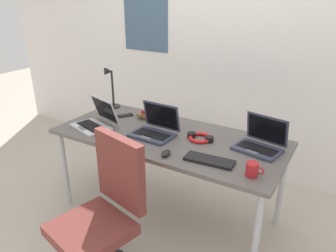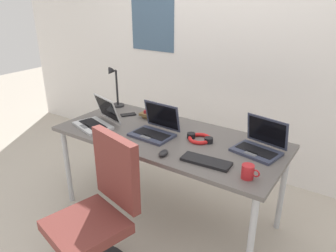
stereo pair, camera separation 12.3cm
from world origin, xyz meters
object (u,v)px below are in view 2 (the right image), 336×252
object	(u,v)px
external_keyboard	(206,161)
headphones	(200,138)
laptop_far_corner	(259,145)
coffee_mug	(248,172)
cell_phone	(128,115)
desk_lamp	(114,87)
laptop_by_keyboard	(97,120)
office_chair	(97,223)
laptop_mid_desk	(155,129)
book_stack	(154,114)
computer_mouse	(163,153)

from	to	relation	value
external_keyboard	headphones	bearing A→B (deg)	121.18
laptop_far_corner	coffee_mug	size ratio (longest dim) A/B	3.14
laptop_far_corner	cell_phone	world-z (taller)	laptop_far_corner
desk_lamp	laptop_far_corner	xyz separation A→B (m)	(1.48, -0.14, -0.15)
laptop_far_corner	laptop_by_keyboard	xyz separation A→B (m)	(-1.29, -0.29, 0.00)
desk_lamp	coffee_mug	size ratio (longest dim) A/B	3.54
office_chair	laptop_far_corner	bearing A→B (deg)	51.52
laptop_mid_desk	coffee_mug	size ratio (longest dim) A/B	2.96
external_keyboard	book_stack	world-z (taller)	book_stack
laptop_mid_desk	external_keyboard	xyz separation A→B (m)	(0.54, -0.18, -0.04)
laptop_by_keyboard	external_keyboard	world-z (taller)	laptop_by_keyboard
desk_lamp	computer_mouse	xyz separation A→B (m)	(0.96, -0.57, -0.18)
laptop_mid_desk	external_keyboard	size ratio (longest dim) A/B	1.02
computer_mouse	cell_phone	bearing A→B (deg)	140.15
office_chair	laptop_mid_desk	bearing A→B (deg)	94.77
laptop_mid_desk	coffee_mug	xyz separation A→B (m)	(0.84, -0.21, -0.00)
laptop_by_keyboard	book_stack	distance (m)	0.50
cell_phone	book_stack	distance (m)	0.25
headphones	external_keyboard	bearing A→B (deg)	-54.54
laptop_mid_desk	coffee_mug	distance (m)	0.87
external_keyboard	coffee_mug	bearing A→B (deg)	-10.14
laptop_mid_desk	book_stack	world-z (taller)	laptop_mid_desk
desk_lamp	laptop_by_keyboard	distance (m)	0.50
laptop_far_corner	laptop_by_keyboard	bearing A→B (deg)	-167.38
desk_lamp	coffee_mug	world-z (taller)	desk_lamp
computer_mouse	book_stack	distance (m)	0.72
external_keyboard	laptop_mid_desk	bearing A→B (deg)	157.45
computer_mouse	office_chair	distance (m)	0.63
computer_mouse	desk_lamp	bearing A→B (deg)	142.65
laptop_mid_desk	cell_phone	distance (m)	0.51
laptop_far_corner	cell_phone	xyz separation A→B (m)	(-1.23, 0.04, -0.04)
book_stack	cell_phone	bearing A→B (deg)	-162.57
external_keyboard	computer_mouse	distance (m)	0.30
laptop_far_corner	cell_phone	size ratio (longest dim) A/B	2.61
office_chair	cell_phone	bearing A→B (deg)	118.80
desk_lamp	book_stack	world-z (taller)	desk_lamp
laptop_mid_desk	headphones	xyz separation A→B (m)	(0.34, 0.10, -0.03)
laptop_by_keyboard	office_chair	world-z (taller)	laptop_by_keyboard
computer_mouse	office_chair	bearing A→B (deg)	-118.64
laptop_by_keyboard	cell_phone	xyz separation A→B (m)	(0.06, 0.33, -0.04)
laptop_far_corner	coffee_mug	bearing A→B (deg)	-80.69
laptop_mid_desk	headphones	distance (m)	0.36
headphones	coffee_mug	bearing A→B (deg)	-32.13
laptop_far_corner	office_chair	world-z (taller)	laptop_far_corner
laptop_by_keyboard	computer_mouse	size ratio (longest dim) A/B	4.10
book_stack	coffee_mug	bearing A→B (deg)	-25.13
desk_lamp	coffee_mug	bearing A→B (deg)	-18.86
desk_lamp	book_stack	xyz separation A→B (m)	(0.49, -0.03, -0.16)
cell_phone	laptop_mid_desk	bearing A→B (deg)	9.55
cell_phone	book_stack	size ratio (longest dim) A/B	0.63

